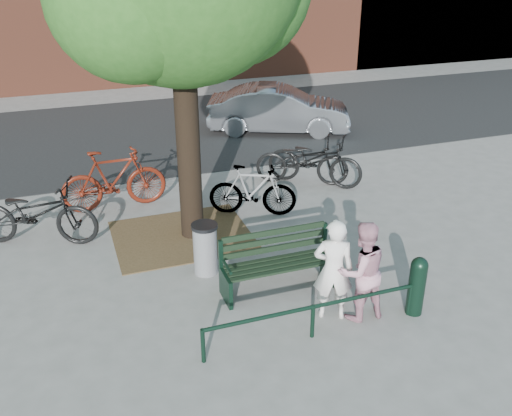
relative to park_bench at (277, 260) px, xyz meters
name	(u,v)px	position (x,y,z in m)	size (l,w,h in m)	color
ground	(279,290)	(0.00, -0.08, -0.48)	(90.00, 90.00, 0.00)	gray
dirt_pit	(182,236)	(-1.00, 2.12, -0.47)	(2.40, 2.00, 0.02)	brown
road	(167,131)	(0.00, 8.42, -0.47)	(40.00, 7.00, 0.01)	black
park_bench	(277,260)	(0.00, 0.00, 0.00)	(1.74, 0.54, 0.97)	black
guard_railing	(313,312)	(0.00, -1.28, -0.08)	(3.06, 0.06, 0.51)	black
person_left	(333,270)	(0.45, -0.93, 0.28)	(0.55, 0.36, 1.51)	white
person_right	(362,271)	(0.81, -1.07, 0.26)	(0.71, 0.56, 1.47)	#C6889A
bollard	(417,284)	(1.60, -1.26, 0.00)	(0.24, 0.24, 0.90)	black
litter_bin	(205,248)	(-0.91, 0.80, -0.05)	(0.42, 0.42, 0.85)	gray
bicycle_a	(35,213)	(-3.41, 2.73, 0.09)	(0.76, 2.18, 1.15)	black
bicycle_b	(114,179)	(-1.95, 3.74, 0.13)	(0.57, 2.03, 1.22)	#4F160B
bicycle_c	(315,160)	(2.26, 3.55, 0.07)	(0.73, 2.10, 1.10)	black
bicycle_d	(253,190)	(0.50, 2.56, 0.03)	(0.47, 1.68, 1.01)	gray
bicycle_e	(302,161)	(2.03, 3.68, 0.05)	(0.70, 2.00, 1.05)	black
parked_car	(279,109)	(2.92, 7.30, 0.15)	(1.34, 3.84, 1.26)	gray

